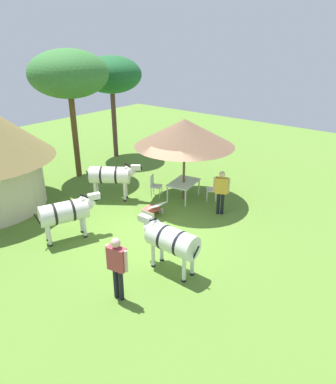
{
  "coord_description": "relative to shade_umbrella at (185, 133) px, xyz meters",
  "views": [
    {
      "loc": [
        -8.35,
        -7.23,
        6.2
      ],
      "look_at": [
        0.89,
        0.28,
        1.0
      ],
      "focal_mm": 33.48,
      "sensor_mm": 36.0,
      "label": 1
    }
  ],
  "objects": [
    {
      "name": "striped_lounge_chair",
      "position": [
        -1.9,
        -0.02,
        -2.54
      ],
      "size": [
        0.56,
        0.83,
        0.59
      ],
      "rotation": [
        0.0,
        0.0,
        0.01
      ],
      "color": "#CA574E",
      "rests_on": "ground_plane"
    },
    {
      "name": "acacia_tree_behind_hut",
      "position": [
        -1.05,
        5.52,
        1.89
      ],
      "size": [
        3.46,
        3.46,
        5.75
      ],
      "color": "brown",
      "rests_on": "ground_plane"
    },
    {
      "name": "ground_plane",
      "position": [
        -2.55,
        -0.81,
        -2.79
      ],
      "size": [
        36.0,
        36.0,
        0.0
      ],
      "primitive_type": "plane",
      "color": "#58802E"
    },
    {
      "name": "guest_beside_umbrella",
      "position": [
        -0.25,
        -1.91,
        -1.76
      ],
      "size": [
        0.4,
        0.56,
        1.72
      ],
      "rotation": [
        0.0,
        0.0,
        2.04
      ],
      "color": "black",
      "rests_on": "ground_plane"
    },
    {
      "name": "acacia_tree_left_background",
      "position": [
        2.25,
        6.43,
        1.56
      ],
      "size": [
        3.13,
        3.13,
        5.32
      ],
      "color": "brown",
      "rests_on": "ground_plane"
    },
    {
      "name": "patio_chair_east_end",
      "position": [
        -0.55,
        1.11,
        -2.27
      ],
      "size": [
        0.58,
        0.57,
        0.9
      ],
      "rotation": [
        0.0,
        0.0,
        -2.68
      ],
      "color": "silver",
      "rests_on": "ground_plane"
    },
    {
      "name": "zebra_nearest_camera",
      "position": [
        -4.97,
        1.06,
        -1.82
      ],
      "size": [
        2.07,
        1.21,
        1.5
      ],
      "rotation": [
        0.0,
        0.0,
        4.33
      ],
      "color": "silver",
      "rests_on": "ground_plane"
    },
    {
      "name": "zebra_by_umbrella",
      "position": [
        -4.19,
        -2.68,
        -1.81
      ],
      "size": [
        0.72,
        2.16,
        1.52
      ],
      "rotation": [
        0.0,
        0.0,
        0.0
      ],
      "color": "silver",
      "rests_on": "ground_plane"
    },
    {
      "name": "zebra_toward_hut",
      "position": [
        -1.88,
        2.26,
        -1.75
      ],
      "size": [
        1.57,
        1.94,
        1.58
      ],
      "rotation": [
        0.0,
        0.0,
        3.77
      ],
      "color": "silver",
      "rests_on": "ground_plane"
    },
    {
      "name": "patio_dining_table",
      "position": [
        0.0,
        -0.0,
        -2.13
      ],
      "size": [
        1.54,
        1.17,
        0.74
      ],
      "rotation": [
        0.0,
        0.0,
        0.18
      ],
      "color": "silver",
      "rests_on": "ground_plane"
    },
    {
      "name": "shade_umbrella",
      "position": [
        0.0,
        0.0,
        0.0
      ],
      "size": [
        3.93,
        3.93,
        3.32
      ],
      "color": "brown",
      "rests_on": "ground_plane"
    },
    {
      "name": "patio_chair_near_lawn",
      "position": [
        0.69,
        -1.02,
        -2.27
      ],
      "size": [
        0.6,
        0.59,
        0.9
      ],
      "rotation": [
        0.0,
        0.0,
        0.6
      ],
      "color": "white",
      "rests_on": "ground_plane"
    },
    {
      "name": "standing_watcher",
      "position": [
        -5.98,
        -2.42,
        -1.72
      ],
      "size": [
        0.3,
        0.62,
        1.78
      ],
      "rotation": [
        0.0,
        0.0,
        -1.39
      ],
      "color": "black",
      "rests_on": "ground_plane"
    }
  ]
}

